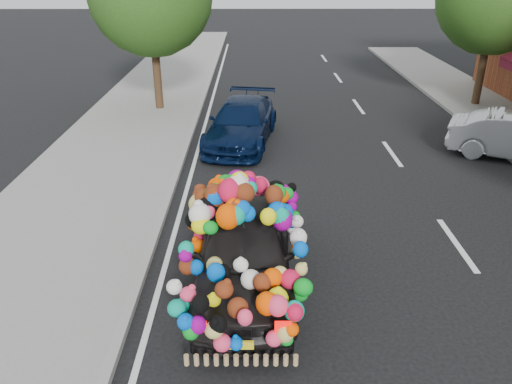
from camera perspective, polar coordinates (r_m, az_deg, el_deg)
ground at (r=9.81m, az=1.99°, el=-6.07°), size 100.00×100.00×0.00m
sidewalk at (r=10.52m, az=-22.22°, el=-5.43°), size 4.00×60.00×0.12m
kerb at (r=9.96m, az=-11.70°, el=-5.68°), size 0.15×60.00×0.13m
lane_markings at (r=10.58m, az=21.96°, el=-5.54°), size 6.00×50.00×0.01m
plush_art_car at (r=8.18m, az=-1.36°, el=-4.61°), size 2.01×4.22×2.01m
navy_sedan at (r=15.06m, az=-1.67°, el=7.94°), size 2.45×4.54×1.25m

